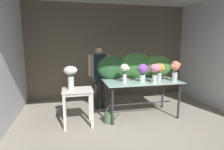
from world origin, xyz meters
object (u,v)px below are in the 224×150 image
(vase_ivory_anemones, at_px, (125,70))
(vase_coral_tulips, at_px, (175,69))
(side_table_white, at_px, (78,95))
(vase_sunset_carnations, at_px, (159,69))
(watering_can, at_px, (109,118))
(display_table_glass, at_px, (141,86))
(vase_rosy_peonies, at_px, (155,70))
(florist, at_px, (99,71))
(vase_violet_ranunculus, at_px, (142,71))
(vase_white_roses_tall, at_px, (71,74))

(vase_ivory_anemones, distance_m, vase_coral_tulips, 1.19)
(side_table_white, relative_size, vase_sunset_carnations, 1.97)
(vase_sunset_carnations, height_order, watering_can, vase_sunset_carnations)
(display_table_glass, bearing_deg, vase_sunset_carnations, 0.13)
(vase_ivory_anemones, bearing_deg, vase_rosy_peonies, -20.99)
(vase_coral_tulips, xyz_separation_m, watering_can, (-1.60, -0.06, -1.02))
(florist, distance_m, vase_sunset_carnations, 1.53)
(florist, bearing_deg, display_table_glass, -38.29)
(vase_coral_tulips, bearing_deg, watering_can, -177.71)
(florist, height_order, watering_can, florist)
(vase_ivory_anemones, xyz_separation_m, vase_violet_ranunculus, (0.40, -0.09, -0.02))
(florist, bearing_deg, vase_white_roses_tall, -128.83)
(side_table_white, distance_m, vase_sunset_carnations, 2.03)
(florist, height_order, vase_rosy_peonies, florist)
(display_table_glass, relative_size, vase_ivory_anemones, 4.28)
(vase_rosy_peonies, height_order, vase_sunset_carnations, vase_rosy_peonies)
(vase_ivory_anemones, height_order, vase_violet_ranunculus, same)
(vase_sunset_carnations, bearing_deg, vase_coral_tulips, -36.55)
(side_table_white, relative_size, vase_white_roses_tall, 1.60)
(vase_violet_ranunculus, height_order, vase_white_roses_tall, vase_white_roses_tall)
(side_table_white, relative_size, vase_ivory_anemones, 1.90)
(display_table_glass, distance_m, vase_violet_ranunculus, 0.40)
(florist, xyz_separation_m, vase_violet_ranunculus, (0.86, -0.83, 0.10))
(watering_can, bearing_deg, side_table_white, 174.79)
(vase_coral_tulips, height_order, vase_violet_ranunculus, vase_coral_tulips)
(florist, xyz_separation_m, watering_can, (0.04, -0.98, -0.88))
(vase_coral_tulips, bearing_deg, vase_sunset_carnations, 143.45)
(vase_coral_tulips, relative_size, vase_sunset_carnations, 1.19)
(display_table_glass, relative_size, florist, 1.08)
(florist, distance_m, watering_can, 1.32)
(display_table_glass, distance_m, side_table_white, 1.52)
(vase_white_roses_tall, bearing_deg, side_table_white, 0.13)
(vase_ivory_anemones, relative_size, vase_violet_ranunculus, 1.00)
(side_table_white, bearing_deg, vase_sunset_carnations, 6.30)
(florist, distance_m, vase_white_roses_tall, 1.18)
(vase_violet_ranunculus, bearing_deg, side_table_white, -176.61)
(side_table_white, relative_size, vase_violet_ranunculus, 1.90)
(vase_sunset_carnations, distance_m, watering_can, 1.67)
(side_table_white, bearing_deg, vase_white_roses_tall, -179.87)
(vase_coral_tulips, distance_m, watering_can, 1.90)
(vase_ivory_anemones, xyz_separation_m, vase_coral_tulips, (1.18, -0.17, 0.01))
(vase_ivory_anemones, bearing_deg, vase_white_roses_tall, -171.81)
(vase_coral_tulips, bearing_deg, vase_violet_ranunculus, 173.88)
(vase_coral_tulips, bearing_deg, side_table_white, -179.89)
(display_table_glass, distance_m, watering_can, 1.08)
(vase_rosy_peonies, relative_size, vase_violet_ranunculus, 1.02)
(vase_rosy_peonies, xyz_separation_m, watering_can, (-1.05, 0.01, -1.01))
(side_table_white, bearing_deg, vase_coral_tulips, 0.11)
(florist, bearing_deg, watering_can, -87.71)
(vase_ivory_anemones, bearing_deg, display_table_glass, 5.82)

